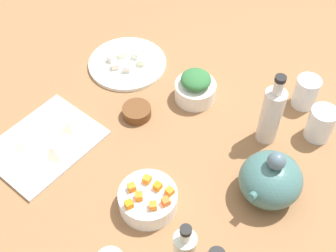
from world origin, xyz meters
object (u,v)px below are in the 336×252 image
Objects in this scene: teapot at (271,179)px; drinking_glass_2 at (321,124)px; bowl_greens at (195,91)px; bowl_carrots at (148,200)px; drinking_glass_1 at (306,92)px; cutting_board at (45,144)px; bottle_0 at (271,114)px; bowl_small_side at (136,112)px; plate_tofu at (127,63)px.

drinking_glass_2 is (-25.18, -0.44, -1.30)cm from teapot.
bowl_greens is at bearing -70.78° from drinking_glass_2.
bowl_carrots is 1.50× the size of drinking_glass_1.
bottle_0 reaches higher than cutting_board.
bowl_small_side is 43.36cm from teapot.
cutting_board is 76.04cm from drinking_glass_2.
cutting_board is 3.47× the size of bowl_small_side.
bowl_small_side is 0.48× the size of teapot.
plate_tofu is at bearing -98.98° from teapot.
teapot reaches higher than bowl_greens.
plate_tofu is 1.08× the size of bottle_0.
bowl_greens is 36.73cm from drinking_glass_2.
bottle_0 reaches higher than bowl_small_side.
bottle_0 reaches higher than teapot.
drinking_glass_1 reaches higher than plate_tofu.
plate_tofu is 52.29cm from bowl_carrots.
teapot reaches higher than bowl_small_side.
bowl_greens is at bearing -156.87° from bowl_carrots.
bowl_greens is 39.19cm from bowl_carrots.
plate_tofu is 61.58cm from teapot.
drinking_glass_1 is at bearing 114.74° from plate_tofu.
bowl_carrots is at bearing 51.53° from plate_tofu.
teapot is 18.69cm from bottle_0.
bowl_greens is 18.72cm from bowl_small_side.
bottle_0 is at bearing 120.25° from bowl_small_side.
bowl_carrots is 30.42cm from teapot.
drinking_glass_1 is at bearing 177.12° from bottle_0.
bowl_carrots is (-5.69, 34.33, 2.19)cm from cutting_board.
bottle_0 is at bearing 94.40° from bowl_greens.
bottle_0 is at bearing -144.52° from teapot.
drinking_glass_1 is (-23.40, 50.79, 4.25)cm from plate_tofu.
bottle_0 is 2.33× the size of drinking_glass_2.
bowl_small_side is 0.86× the size of drinking_glass_1.
bowl_carrots reaches higher than bowl_small_side.
bowl_carrots is at bearing -10.03° from drinking_glass_1.
bowl_small_side is at bearing -129.39° from bowl_carrots.
bowl_small_side is 38.18cm from bottle_0.
bowl_small_side reaches higher than cutting_board.
bowl_greens is at bearing 155.60° from cutting_board.
drinking_glass_2 is at bearing 104.55° from plate_tofu.
plate_tofu is 22.16cm from bowl_small_side.
bowl_greens is at bearing 155.04° from bowl_small_side.
bowl_small_side is at bearing -84.91° from teapot.
cutting_board is 61.38cm from teapot.
cutting_board is at bearing -24.40° from bowl_greens.
bottle_0 is 18.60cm from drinking_glass_1.
teapot is (-28.62, 53.99, 5.75)cm from cutting_board.
bowl_carrots is at bearing -13.33° from bottle_0.
cutting_board is 75.94cm from drinking_glass_1.
plate_tofu is at bearing -75.45° from drinking_glass_2.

